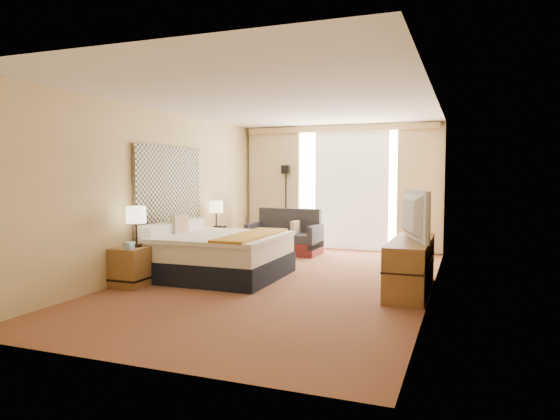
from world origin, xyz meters
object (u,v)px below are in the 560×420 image
(bed, at_px, (217,254))
(desk_chair, at_px, (416,248))
(loveseat, at_px, (285,239))
(lamp_right, at_px, (216,207))
(television, at_px, (407,215))
(media_dresser, at_px, (410,266))
(lamp_left, at_px, (136,216))
(nightstand_left, at_px, (132,267))
(floor_lamp, at_px, (286,189))
(nightstand_right, at_px, (216,244))

(bed, bearing_deg, desk_chair, 21.63)
(loveseat, bearing_deg, desk_chair, -26.19)
(lamp_right, xyz_separation_m, television, (3.67, -1.53, 0.07))
(media_dresser, distance_m, lamp_right, 4.05)
(lamp_right, bearing_deg, bed, -61.72)
(desk_chair, bearing_deg, lamp_left, -131.52)
(television, bearing_deg, bed, 71.05)
(nightstand_left, height_order, television, television)
(floor_lamp, height_order, lamp_left, floor_lamp)
(media_dresser, distance_m, loveseat, 3.67)
(floor_lamp, xyz_separation_m, lamp_right, (-0.74, -1.80, -0.29))
(nightstand_right, height_order, loveseat, loveseat)
(desk_chair, bearing_deg, floor_lamp, 161.65)
(nightstand_left, relative_size, loveseat, 0.38)
(desk_chair, height_order, lamp_right, lamp_right)
(bed, xyz_separation_m, lamp_left, (-0.76, -0.96, 0.65))
(lamp_left, bearing_deg, bed, 51.60)
(nightstand_left, xyz_separation_m, floor_lamp, (0.72, 4.35, 0.98))
(media_dresser, bearing_deg, desk_chair, 91.56)
(nightstand_left, relative_size, lamp_left, 0.96)
(media_dresser, height_order, loveseat, loveseat)
(media_dresser, relative_size, television, 1.56)
(floor_lamp, xyz_separation_m, desk_chair, (2.95, -2.21, -0.81))
(media_dresser, bearing_deg, loveseat, 137.29)
(lamp_left, bearing_deg, desk_chair, 30.06)
(loveseat, distance_m, lamp_right, 1.57)
(floor_lamp, distance_m, television, 4.44)
(lamp_left, xyz_separation_m, television, (3.60, 0.97, 0.04))
(floor_lamp, bearing_deg, lamp_left, -98.89)
(loveseat, distance_m, television, 3.73)
(lamp_left, bearing_deg, loveseat, 74.73)
(bed, height_order, lamp_left, lamp_left)
(nightstand_right, height_order, desk_chair, desk_chair)
(media_dresser, relative_size, lamp_right, 3.40)
(nightstand_left, distance_m, lamp_right, 2.64)
(floor_lamp, height_order, lamp_right, floor_lamp)
(bed, xyz_separation_m, television, (2.84, 0.01, 0.69))
(nightstand_left, xyz_separation_m, lamp_right, (-0.02, 2.55, 0.68))
(nightstand_left, distance_m, loveseat, 3.68)
(bed, relative_size, desk_chair, 1.96)
(bed, bearing_deg, lamp_right, 118.28)
(nightstand_left, relative_size, lamp_right, 1.04)
(nightstand_left, distance_m, floor_lamp, 4.52)
(lamp_right, bearing_deg, television, -22.61)
(desk_chair, bearing_deg, nightstand_right, -167.10)
(nightstand_right, height_order, television, television)
(media_dresser, distance_m, bed, 2.89)
(desk_chair, height_order, lamp_left, lamp_left)
(bed, bearing_deg, loveseat, 85.68)
(nightstand_left, height_order, nightstand_right, same)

